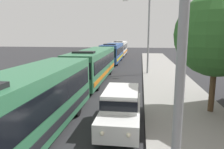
# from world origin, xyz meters

# --- Properties ---
(bus_lead) EXTENTS (2.58, 10.53, 3.21)m
(bus_lead) POSITION_xyz_m (-1.30, 11.24, 1.69)
(bus_lead) COLOR #33724C
(bus_lead) RESTS_ON ground_plane
(bus_second_in_line) EXTENTS (2.58, 12.34, 3.21)m
(bus_second_in_line) POSITION_xyz_m (-1.30, 23.60, 1.69)
(bus_second_in_line) COLOR #33724C
(bus_second_in_line) RESTS_ON ground_plane
(bus_middle) EXTENTS (2.58, 10.48, 3.21)m
(bus_middle) POSITION_xyz_m (-1.30, 37.62, 1.69)
(bus_middle) COLOR #284C8C
(bus_middle) RESTS_ON ground_plane
(bus_fourth_in_line) EXTENTS (2.58, 11.08, 3.21)m
(bus_fourth_in_line) POSITION_xyz_m (-1.30, 49.82, 1.69)
(bus_fourth_in_line) COLOR silver
(bus_fourth_in_line) RESTS_ON ground_plane
(white_suv) EXTENTS (1.86, 5.02, 1.90)m
(white_suv) POSITION_xyz_m (2.40, 13.08, 1.03)
(white_suv) COLOR white
(white_suv) RESTS_ON ground_plane
(streetlamp_mid) EXTENTS (5.86, 0.28, 8.47)m
(streetlamp_mid) POSITION_xyz_m (4.10, 27.77, 5.32)
(streetlamp_mid) COLOR gray
(streetlamp_mid) RESTS_ON sidewalk
(roadside_tree) EXTENTS (4.63, 4.63, 6.70)m
(roadside_tree) POSITION_xyz_m (7.40, 15.56, 4.53)
(roadside_tree) COLOR #4C3823
(roadside_tree) RESTS_ON sidewalk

